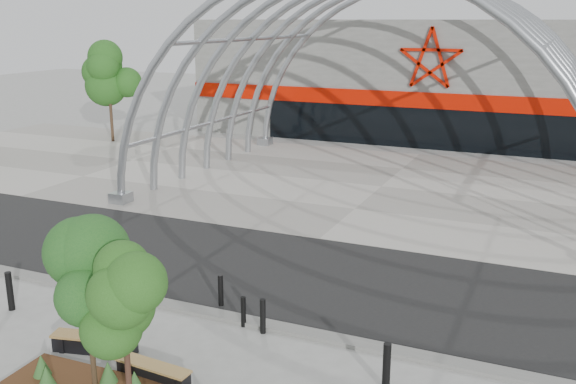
% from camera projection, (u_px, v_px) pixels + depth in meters
% --- Properties ---
extents(ground, '(140.00, 140.00, 0.00)m').
position_uv_depth(ground, '(231.00, 315.00, 18.03)').
color(ground, gray).
rests_on(ground, ground).
extents(road, '(140.00, 7.00, 0.02)m').
position_uv_depth(road, '(282.00, 271.00, 21.13)').
color(road, black).
rests_on(road, ground).
extents(forecourt, '(60.00, 17.00, 0.04)m').
position_uv_depth(forecourt, '(381.00, 187.00, 31.73)').
color(forecourt, gray).
rests_on(forecourt, ground).
extents(kerb, '(60.00, 0.50, 0.12)m').
position_uv_depth(kerb, '(227.00, 317.00, 17.80)').
color(kerb, slate).
rests_on(kerb, ground).
extents(arena_building, '(34.00, 15.24, 8.00)m').
position_uv_depth(arena_building, '(451.00, 77.00, 46.55)').
color(arena_building, slate).
rests_on(arena_building, ground).
extents(vault_canopy, '(20.80, 15.80, 20.36)m').
position_uv_depth(vault_canopy, '(381.00, 187.00, 31.73)').
color(vault_canopy, '#91969A').
rests_on(vault_canopy, ground).
extents(street_tree_0, '(1.67, 1.67, 3.81)m').
position_uv_depth(street_tree_0, '(85.00, 275.00, 13.77)').
color(street_tree_0, black).
rests_on(street_tree_0, ground).
extents(street_tree_1, '(1.56, 1.56, 3.69)m').
position_uv_depth(street_tree_1, '(123.00, 298.00, 12.84)').
color(street_tree_1, '#331813').
rests_on(street_tree_1, ground).
extents(bench_0, '(2.23, 0.96, 0.46)m').
position_uv_depth(bench_0, '(95.00, 344.00, 15.98)').
color(bench_0, black).
rests_on(bench_0, ground).
extents(bench_1, '(1.95, 0.56, 0.40)m').
position_uv_depth(bench_1, '(153.00, 372.00, 14.74)').
color(bench_1, black).
rests_on(bench_1, ground).
extents(bollard_0, '(0.18, 0.18, 1.15)m').
position_uv_depth(bollard_0, '(10.00, 291.00, 18.22)').
color(bollard_0, black).
rests_on(bollard_0, ground).
extents(bollard_1, '(0.15, 0.15, 0.95)m').
position_uv_depth(bollard_1, '(221.00, 291.00, 18.50)').
color(bollard_1, black).
rests_on(bollard_1, ground).
extents(bollard_2, '(0.15, 0.15, 0.96)m').
position_uv_depth(bollard_2, '(263.00, 316.00, 16.89)').
color(bollard_2, black).
rests_on(bollard_2, ground).
extents(bollard_3, '(0.14, 0.14, 0.86)m').
position_uv_depth(bollard_3, '(243.00, 312.00, 17.26)').
color(bollard_3, black).
rests_on(bollard_3, ground).
extents(bollard_4, '(0.18, 0.18, 1.13)m').
position_uv_depth(bollard_4, '(387.00, 367.00, 14.29)').
color(bollard_4, black).
rests_on(bollard_4, ground).
extents(bg_tree_0, '(3.00, 3.00, 6.45)m').
position_uv_depth(bg_tree_0, '(108.00, 72.00, 42.26)').
color(bg_tree_0, '#2F2014').
rests_on(bg_tree_0, ground).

